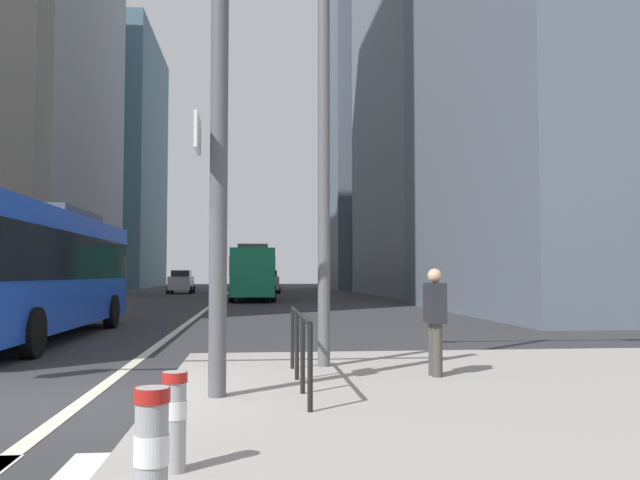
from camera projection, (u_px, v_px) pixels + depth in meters
ground_plane at (202, 312)px, 28.21m from camera, size 160.00×160.00×0.00m
median_island at (531, 405)px, 7.90m from camera, size 9.00×10.00×0.15m
lane_centre_line at (216, 302)px, 38.14m from camera, size 0.20×80.00×0.01m
office_tower_left_mid at (34, 74)px, 54.64m from camera, size 10.08×23.65×36.40m
office_tower_left_far at (107, 163)px, 81.79m from camera, size 11.99×21.89×30.87m
office_tower_right_mid at (443, 7)px, 52.02m from camera, size 11.33×21.82×45.40m
office_tower_right_far at (385, 38)px, 74.97m from camera, size 13.16×17.34×57.06m
city_bus_blue_oncoming at (32, 266)px, 16.37m from camera, size 2.71×11.26×3.40m
city_bus_red_receding at (253, 271)px, 41.85m from camera, size 2.76×11.43×3.40m
city_bus_red_distant at (261, 272)px, 64.85m from camera, size 2.89×10.69×3.40m
car_oncoming_mid at (181, 282)px, 55.10m from camera, size 2.06×4.21×1.94m
car_receding_near at (267, 282)px, 55.85m from camera, size 2.10×4.16×1.94m
traffic_signal_gantry at (37, 69)px, 8.00m from camera, size 6.53×0.65×6.00m
street_lamp_post at (324, 55)px, 10.94m from camera, size 5.50×0.32×8.00m
bollard_front at (151, 460)px, 3.56m from camera, size 0.20×0.20×0.88m
bollard_left at (174, 416)px, 5.00m from camera, size 0.20×0.20×0.75m
pedestrian_railing at (300, 334)px, 8.81m from camera, size 0.06×3.34×0.98m
pedestrian_waiting at (435, 317)px, 9.69m from camera, size 0.27×0.40×1.58m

